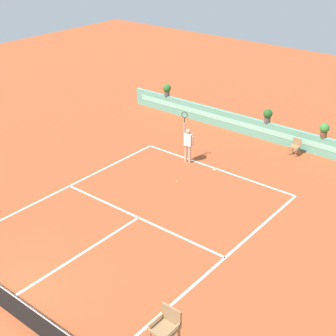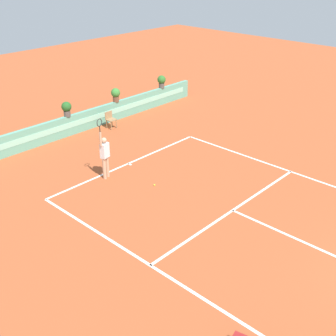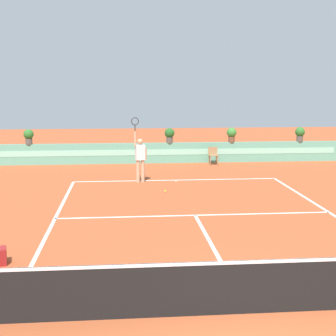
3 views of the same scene
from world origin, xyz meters
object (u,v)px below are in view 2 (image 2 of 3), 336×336
(ball_kid_chair, at_px, (110,119))
(potted_plant_centre, at_px, (67,108))
(potted_plant_far_right, at_px, (162,81))
(tennis_ball_near_baseline, at_px, (154,185))
(tennis_player, at_px, (105,154))
(potted_plant_right, at_px, (116,94))

(ball_kid_chair, bearing_deg, potted_plant_centre, 160.41)
(potted_plant_far_right, bearing_deg, potted_plant_centre, 180.00)
(tennis_ball_near_baseline, distance_m, potted_plant_centre, 6.89)
(ball_kid_chair, bearing_deg, tennis_player, -132.10)
(tennis_player, distance_m, potted_plant_right, 6.74)
(tennis_ball_near_baseline, relative_size, potted_plant_right, 0.09)
(ball_kid_chair, distance_m, potted_plant_right, 1.58)
(tennis_player, bearing_deg, ball_kid_chair, 47.90)
(ball_kid_chair, distance_m, potted_plant_far_right, 4.70)
(tennis_player, relative_size, potted_plant_centre, 3.57)
(tennis_ball_near_baseline, bearing_deg, ball_kid_chair, 64.56)
(tennis_ball_near_baseline, distance_m, potted_plant_right, 7.87)
(ball_kid_chair, height_order, tennis_ball_near_baseline, ball_kid_chair)
(ball_kid_chair, height_order, potted_plant_centre, potted_plant_centre)
(tennis_player, xyz_separation_m, potted_plant_right, (4.72, 4.80, 0.36))
(tennis_player, xyz_separation_m, potted_plant_centre, (1.62, 4.80, 0.36))
(tennis_ball_near_baseline, bearing_deg, potted_plant_far_right, 42.21)
(ball_kid_chair, height_order, potted_plant_far_right, potted_plant_far_right)
(ball_kid_chair, relative_size, potted_plant_far_right, 1.17)
(ball_kid_chair, bearing_deg, tennis_ball_near_baseline, -115.44)
(potted_plant_centre, height_order, potted_plant_far_right, same)
(tennis_player, height_order, tennis_ball_near_baseline, tennis_player)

